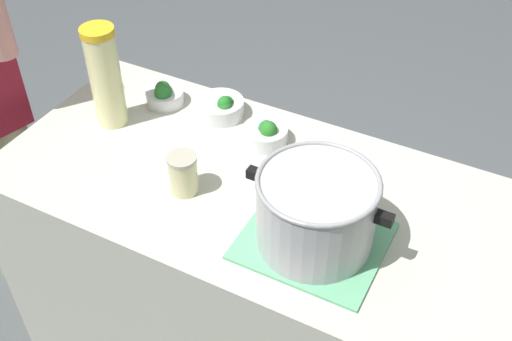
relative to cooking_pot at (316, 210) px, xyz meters
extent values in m
cube|color=beige|center=(0.21, -0.11, -0.55)|extent=(1.40, 0.67, 0.89)
cube|color=#6ABA88|center=(0.00, 0.00, -0.10)|extent=(0.33, 0.29, 0.01)
cylinder|color=#B7B7BC|center=(0.00, 0.00, -0.01)|extent=(0.27, 0.27, 0.18)
torus|color=#99999E|center=(0.00, 0.00, 0.09)|extent=(0.28, 0.28, 0.01)
cube|color=black|center=(-0.15, 0.00, 0.05)|extent=(0.04, 0.02, 0.02)
cube|color=black|center=(0.15, 0.00, 0.05)|extent=(0.04, 0.02, 0.02)
cylinder|color=#F8F1AA|center=(0.71, -0.17, 0.04)|extent=(0.09, 0.09, 0.28)
cylinder|color=yellow|center=(0.71, -0.17, 0.19)|extent=(0.09, 0.09, 0.02)
ellipsoid|color=yellow|center=(0.73, -0.17, 0.04)|extent=(0.04, 0.04, 0.01)
cylinder|color=beige|center=(0.37, -0.01, -0.06)|extent=(0.07, 0.07, 0.10)
cylinder|color=#B2AD99|center=(0.37, -0.01, 0.00)|extent=(0.08, 0.08, 0.01)
cylinder|color=silver|center=(0.27, -0.29, -0.08)|extent=(0.13, 0.13, 0.05)
ellipsoid|color=#2A7827|center=(0.26, -0.28, -0.05)|extent=(0.05, 0.05, 0.06)
ellipsoid|color=#1E7237|center=(0.27, -0.29, -0.06)|extent=(0.05, 0.05, 0.05)
cylinder|color=silver|center=(0.63, -0.31, -0.09)|extent=(0.11, 0.11, 0.04)
ellipsoid|color=#356932|center=(0.64, -0.32, -0.06)|extent=(0.05, 0.05, 0.05)
ellipsoid|color=#2D8132|center=(0.62, -0.30, -0.06)|extent=(0.05, 0.05, 0.06)
ellipsoid|color=#327720|center=(0.62, -0.31, -0.06)|extent=(0.04, 0.04, 0.05)
cylinder|color=silver|center=(0.45, -0.34, -0.08)|extent=(0.14, 0.14, 0.05)
ellipsoid|color=#28721F|center=(0.43, -0.34, -0.06)|extent=(0.04, 0.04, 0.05)
ellipsoid|color=#227726|center=(0.43, -0.33, -0.05)|extent=(0.04, 0.04, 0.05)
ellipsoid|color=#31812F|center=(0.42, -0.32, -0.06)|extent=(0.04, 0.04, 0.05)
cylinder|color=#A9AA87|center=(1.10, -0.08, -0.59)|extent=(0.14, 0.14, 0.81)
camera|label=1|loc=(-0.34, 0.95, 1.00)|focal=43.87mm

